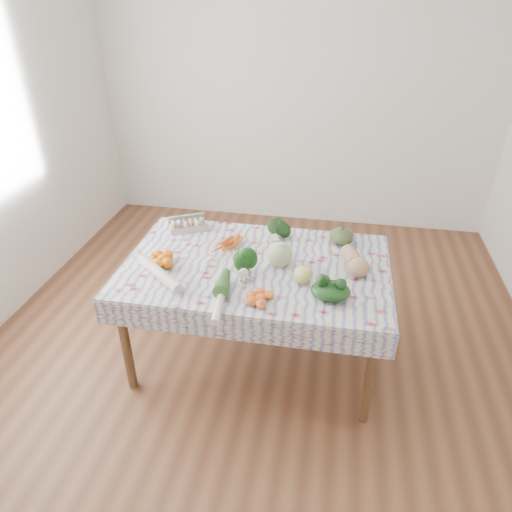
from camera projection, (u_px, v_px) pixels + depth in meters
ground at (256, 354)px, 3.26m from camera, size 4.50×4.50×0.00m
wall_back at (298, 88)px, 4.44m from camera, size 4.00×0.04×2.80m
dining_table at (256, 275)px, 2.91m from camera, size 1.60×1.00×0.75m
tablecloth at (256, 265)px, 2.87m from camera, size 1.66×1.06×0.01m
egg_carton at (188, 226)px, 3.24m from camera, size 0.28×0.21×0.07m
carrot_bunch at (229, 246)px, 3.02m from camera, size 0.24×0.23×0.04m
kale_bunch at (278, 231)px, 3.11m from camera, size 0.17×0.16×0.12m
kabocha_squash at (342, 236)px, 3.07m from camera, size 0.21×0.21×0.11m
cabbage at (280, 254)px, 2.82m from camera, size 0.20×0.20×0.16m
butternut_squash at (355, 260)px, 2.79m from camera, size 0.20×0.30×0.13m
orange_cluster at (163, 259)px, 2.85m from camera, size 0.29×0.29×0.08m
broccoli at (242, 267)px, 2.74m from camera, size 0.19×0.19×0.11m
mandarin_cluster at (261, 297)px, 2.52m from camera, size 0.24×0.24×0.06m
grapefruit at (303, 275)px, 2.67m from camera, size 0.14×0.14×0.11m
spinach_bag at (331, 291)px, 2.54m from camera, size 0.24×0.20×0.10m
daikon at (159, 273)px, 2.72m from camera, size 0.39×0.34×0.07m
leek at (221, 297)px, 2.52m from camera, size 0.09×0.43×0.05m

